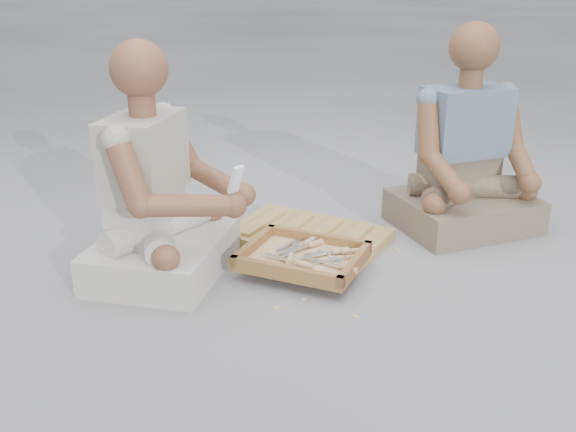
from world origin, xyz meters
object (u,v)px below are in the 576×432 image
at_px(craftsman, 158,199).
at_px(companion, 466,163).
at_px(tool_tray, 303,258).
at_px(carved_panel, 307,236).

distance_m(craftsman, companion, 1.37).
xyz_separation_m(tool_tray, craftsman, (-0.51, -0.20, 0.24)).
height_order(tool_tray, craftsman, craftsman).
bearing_deg(carved_panel, companion, 37.12).
relative_size(carved_panel, tool_tray, 1.44).
xyz_separation_m(carved_panel, tool_tray, (0.10, -0.30, 0.04)).
distance_m(carved_panel, tool_tray, 0.32).
height_order(carved_panel, craftsman, craftsman).
xyz_separation_m(tool_tray, companion, (0.48, 0.74, 0.24)).
bearing_deg(craftsman, companion, 123.51).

